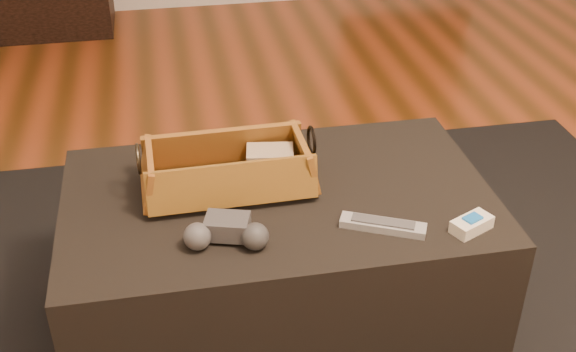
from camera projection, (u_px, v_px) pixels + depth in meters
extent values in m
cube|color=black|center=(283.00, 341.00, 1.87)|extent=(2.60, 2.00, 0.01)
cube|color=black|center=(279.00, 264.00, 1.80)|extent=(1.00, 0.60, 0.42)
cube|color=black|center=(221.00, 183.00, 1.68)|extent=(0.22, 0.07, 0.02)
cube|color=tan|center=(270.00, 161.00, 1.73)|extent=(0.12, 0.09, 0.06)
cube|color=#9B5123|center=(229.00, 185.00, 1.70)|extent=(0.36, 0.17, 0.01)
cube|color=olive|center=(222.00, 146.00, 1.75)|extent=(0.38, 0.04, 0.10)
cube|color=olive|center=(233.00, 185.00, 1.60)|extent=(0.38, 0.04, 0.10)
cube|color=#A16E24|center=(305.00, 156.00, 1.71)|extent=(0.04, 0.19, 0.10)
cube|color=#9D6023|center=(147.00, 173.00, 1.64)|extent=(0.04, 0.19, 0.10)
torus|color=black|center=(312.00, 141.00, 1.69)|extent=(0.01, 0.07, 0.07)
torus|color=#2B261D|center=(138.00, 159.00, 1.62)|extent=(0.01, 0.07, 0.07)
cube|color=#38383B|center=(227.00, 226.00, 1.53)|extent=(0.11, 0.09, 0.04)
sphere|color=#403F43|center=(197.00, 237.00, 1.50)|extent=(0.07, 0.07, 0.06)
sphere|color=#303033|center=(255.00, 236.00, 1.50)|extent=(0.07, 0.07, 0.06)
cube|color=#9FA1A7|center=(383.00, 225.00, 1.57)|extent=(0.19, 0.12, 0.02)
cube|color=#404044|center=(383.00, 221.00, 1.56)|extent=(0.14, 0.09, 0.00)
cube|color=silver|center=(472.00, 225.00, 1.56)|extent=(0.10, 0.08, 0.03)
cube|color=blue|center=(473.00, 218.00, 1.55)|extent=(0.05, 0.04, 0.01)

